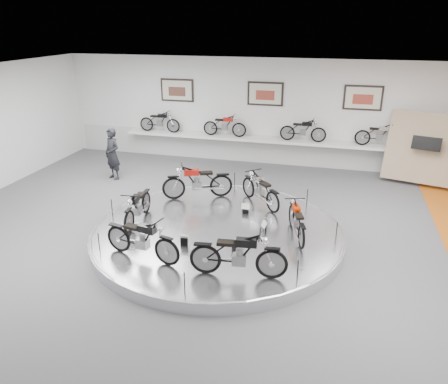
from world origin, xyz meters
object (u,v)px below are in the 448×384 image
(shelf, at_px, (263,140))
(bike_f, at_px, (238,254))
(bike_a, at_px, (297,220))
(bike_e, at_px, (142,239))
(bike_b, at_px, (260,189))
(display_platform, at_px, (217,234))
(bike_c, at_px, (197,181))
(bike_d, at_px, (138,206))
(visitor, at_px, (112,154))

(shelf, height_order, bike_f, bike_f)
(bike_a, height_order, bike_e, bike_e)
(bike_a, xyz_separation_m, bike_b, (-1.22, 1.73, 0.03))
(bike_a, xyz_separation_m, bike_e, (-3.19, -1.94, 0.05))
(display_platform, bearing_deg, shelf, 90.00)
(display_platform, bearing_deg, bike_c, 121.42)
(bike_e, bearing_deg, bike_c, 101.08)
(bike_c, bearing_deg, shelf, -127.77)
(bike_e, bearing_deg, bike_b, 74.08)
(bike_f, bearing_deg, bike_a, 58.66)
(bike_d, xyz_separation_m, visitor, (-2.69, 3.68, 0.15))
(bike_b, relative_size, bike_f, 0.93)
(bike_b, relative_size, bike_d, 1.02)
(shelf, distance_m, visitor, 5.60)
(bike_d, bearing_deg, bike_c, 149.30)
(bike_b, distance_m, bike_f, 3.84)
(display_platform, relative_size, shelf, 0.58)
(bike_a, height_order, bike_c, bike_c)
(display_platform, xyz_separation_m, bike_b, (0.77, 1.82, 0.62))
(bike_a, relative_size, bike_e, 0.89)
(bike_a, bearing_deg, bike_c, 43.09)
(shelf, height_order, bike_e, bike_e)
(visitor, bearing_deg, bike_c, 1.70)
(bike_e, xyz_separation_m, bike_f, (2.22, -0.16, 0.02))
(bike_e, relative_size, bike_f, 0.96)
(bike_a, distance_m, bike_e, 3.74)
(bike_d, bearing_deg, bike_f, 54.57)
(shelf, distance_m, bike_c, 4.70)
(shelf, relative_size, bike_d, 6.99)
(display_platform, height_order, bike_b, bike_b)
(visitor, bearing_deg, bike_b, 9.21)
(bike_b, distance_m, bike_c, 1.89)
(bike_f, bearing_deg, bike_d, 142.92)
(bike_a, distance_m, visitor, 7.59)
(display_platform, bearing_deg, bike_e, -122.99)
(bike_b, relative_size, visitor, 0.88)
(bike_d, relative_size, bike_e, 0.95)
(display_platform, bearing_deg, visitor, 143.85)
(display_platform, relative_size, bike_e, 3.85)
(bike_b, xyz_separation_m, visitor, (-5.56, 1.68, 0.14))
(bike_d, bearing_deg, bike_e, 23.22)
(bike_b, xyz_separation_m, bike_f, (0.25, -3.84, 0.04))
(bike_d, distance_m, bike_e, 1.90)
(bike_c, bearing_deg, bike_d, 40.35)
(bike_a, relative_size, visitor, 0.82)
(bike_f, bearing_deg, shelf, 90.30)
(shelf, distance_m, bike_e, 8.35)
(bike_a, xyz_separation_m, bike_f, (-0.97, -2.10, 0.07))
(bike_b, height_order, bike_c, bike_c)
(bike_b, xyz_separation_m, bike_d, (-2.87, -2.00, -0.01))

